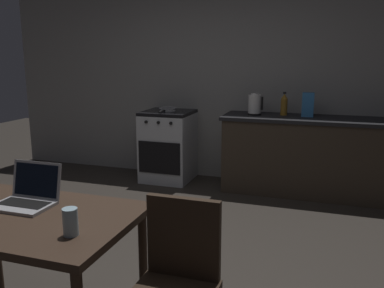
{
  "coord_description": "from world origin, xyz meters",
  "views": [
    {
      "loc": [
        1.38,
        -2.62,
        1.57
      ],
      "look_at": [
        0.28,
        0.71,
        0.81
      ],
      "focal_mm": 38.3,
      "sensor_mm": 36.0,
      "label": 1
    }
  ],
  "objects": [
    {
      "name": "ground_plane",
      "position": [
        0.0,
        0.0,
        0.0
      ],
      "size": [
        12.0,
        12.0,
        0.0
      ],
      "primitive_type": "plane",
      "color": "#2D2823"
    },
    {
      "name": "back_wall",
      "position": [
        0.3,
        2.49,
        1.29
      ],
      "size": [
        6.4,
        0.1,
        2.58
      ],
      "primitive_type": "cube",
      "color": "gray",
      "rests_on": "ground_plane"
    },
    {
      "name": "kitchen_counter",
      "position": [
        1.31,
        2.14,
        0.45
      ],
      "size": [
        2.16,
        0.64,
        0.89
      ],
      "color": "#382D23",
      "rests_on": "ground_plane"
    },
    {
      "name": "stove_oven",
      "position": [
        -0.51,
        2.14,
        0.45
      ],
      "size": [
        0.6,
        0.62,
        0.89
      ],
      "color": "#B7BABF",
      "rests_on": "ground_plane"
    },
    {
      "name": "dining_table",
      "position": [
        -0.11,
        -0.97,
        0.67
      ],
      "size": [
        1.19,
        0.77,
        0.75
      ],
      "color": "#332319",
      "rests_on": "ground_plane"
    },
    {
      "name": "chair",
      "position": [
        0.74,
        -0.93,
        0.51
      ],
      "size": [
        0.4,
        0.4,
        0.89
      ],
      "rotation": [
        0.0,
        0.0,
        0.39
      ],
      "color": "#2D2116",
      "rests_on": "ground_plane"
    },
    {
      "name": "laptop",
      "position": [
        -0.18,
        -0.85,
        0.8
      ],
      "size": [
        0.32,
        0.27,
        0.22
      ],
      "rotation": [
        0.0,
        0.0,
        0.16
      ],
      "color": "#99999E",
      "rests_on": "dining_table"
    },
    {
      "name": "electric_kettle",
      "position": [
        0.58,
        2.14,
        1.01
      ],
      "size": [
        0.18,
        0.15,
        0.25
      ],
      "color": "black",
      "rests_on": "kitchen_counter"
    },
    {
      "name": "frying_pan",
      "position": [
        -0.51,
        2.11,
        0.92
      ],
      "size": [
        0.22,
        0.39,
        0.05
      ],
      "color": "gray",
      "rests_on": "stove_oven"
    },
    {
      "name": "drinking_glass",
      "position": [
        0.29,
        -1.12,
        0.82
      ],
      "size": [
        0.07,
        0.07,
        0.13
      ],
      "color": "#99B7C6",
      "rests_on": "dining_table"
    },
    {
      "name": "cereal_box",
      "position": [
        1.18,
        2.16,
        1.03
      ],
      "size": [
        0.13,
        0.05,
        0.28
      ],
      "color": "#3372B2",
      "rests_on": "kitchen_counter"
    },
    {
      "name": "bottle_b",
      "position": [
        0.91,
        2.22,
        1.02
      ],
      "size": [
        0.08,
        0.08,
        0.27
      ],
      "color": "#8C601E",
      "rests_on": "kitchen_counter"
    }
  ]
}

